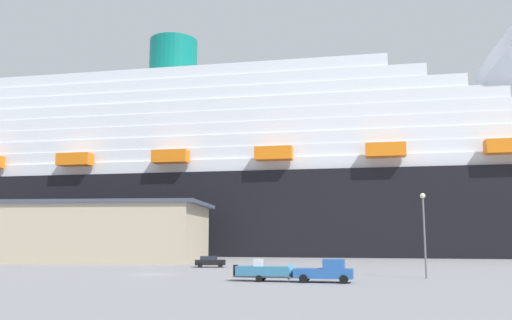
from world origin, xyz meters
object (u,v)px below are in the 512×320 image
object	(u,v)px
pickup_truck	(326,271)
small_boat_on_trailer	(270,271)
street_lamp	(424,223)
parked_car_black_coupe	(210,261)
cruise_ship	(276,181)

from	to	relation	value
pickup_truck	small_boat_on_trailer	distance (m)	5.48
street_lamp	parked_car_black_coupe	size ratio (longest dim) A/B	1.94
pickup_truck	street_lamp	distance (m)	12.84
parked_car_black_coupe	cruise_ship	bearing A→B (deg)	83.05
pickup_truck	parked_car_black_coupe	size ratio (longest dim) A/B	1.27
pickup_truck	street_lamp	xyz separation A→B (m)	(10.55, 5.62, 4.67)
small_boat_on_trailer	cruise_ship	bearing A→B (deg)	92.66
pickup_truck	small_boat_on_trailer	world-z (taller)	pickup_truck
cruise_ship	pickup_truck	size ratio (longest dim) A/B	41.33
cruise_ship	small_boat_on_trailer	xyz separation A→B (m)	(3.55, -76.41, -16.82)
small_boat_on_trailer	street_lamp	xyz separation A→B (m)	(15.99, 4.90, 4.75)
small_boat_on_trailer	street_lamp	bearing A→B (deg)	17.05
pickup_truck	parked_car_black_coupe	xyz separation A→B (m)	(-15.52, 23.53, -0.21)
parked_car_black_coupe	street_lamp	bearing A→B (deg)	-34.48
small_boat_on_trailer	parked_car_black_coupe	xyz separation A→B (m)	(-10.09, 22.81, -0.13)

